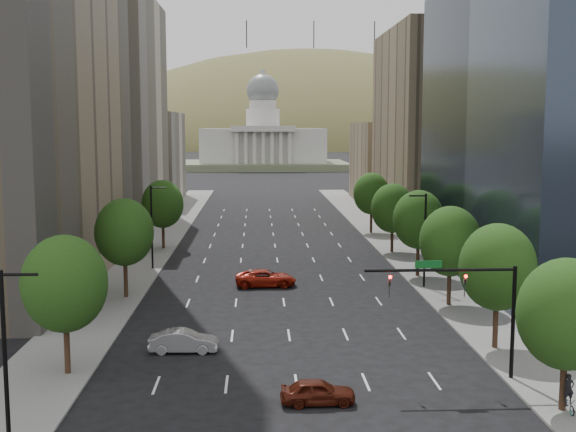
{
  "coord_description": "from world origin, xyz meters",
  "views": [
    {
      "loc": [
        -2.3,
        -11.4,
        15.23
      ],
      "look_at": [
        0.22,
        46.65,
        8.0
      ],
      "focal_mm": 44.97,
      "sensor_mm": 36.0,
      "label": 1
    }
  ],
  "objects": [
    {
      "name": "midrise_cream_left",
      "position": [
        -25.0,
        103.0,
        17.5
      ],
      "size": [
        14.0,
        30.0,
        35.0
      ],
      "primitive_type": "cube",
      "color": "beige",
      "rests_on": "ground"
    },
    {
      "name": "car_silver",
      "position": [
        -7.33,
        36.31,
        0.77
      ],
      "size": [
        4.67,
        1.68,
        1.53
      ],
      "primitive_type": "imported",
      "rotation": [
        0.0,
        0.0,
        1.56
      ],
      "color": "#A3A3A9",
      "rests_on": "ground"
    },
    {
      "name": "tree_right_3",
      "position": [
        14.0,
        60.0,
        5.89
      ],
      "size": [
        5.2,
        5.2,
        8.89
      ],
      "color": "#382316",
      "rests_on": "ground"
    },
    {
      "name": "tree_right_1",
      "position": [
        14.0,
        36.0,
        5.75
      ],
      "size": [
        5.2,
        5.2,
        8.75
      ],
      "color": "#382316",
      "rests_on": "ground"
    },
    {
      "name": "sidewalk_left",
      "position": [
        -15.5,
        60.0,
        0.07
      ],
      "size": [
        6.0,
        200.0,
        0.15
      ],
      "primitive_type": "cube",
      "color": "slate",
      "rests_on": "ground"
    },
    {
      "name": "filler_right",
      "position": [
        25.0,
        133.0,
        8.0
      ],
      "size": [
        14.0,
        26.0,
        16.0
      ],
      "primitive_type": "cube",
      "color": "#8C7759",
      "rests_on": "ground"
    },
    {
      "name": "tree_left_0",
      "position": [
        -14.0,
        32.0,
        5.75
      ],
      "size": [
        5.2,
        5.2,
        8.75
      ],
      "color": "#382316",
      "rests_on": "ground"
    },
    {
      "name": "streetlight_rn",
      "position": [
        13.44,
        55.0,
        4.84
      ],
      "size": [
        1.7,
        0.2,
        9.0
      ],
      "color": "black",
      "rests_on": "ground"
    },
    {
      "name": "tree_right_4",
      "position": [
        14.0,
        74.0,
        5.46
      ],
      "size": [
        5.2,
        5.2,
        8.46
      ],
      "color": "#382316",
      "rests_on": "ground"
    },
    {
      "name": "capitol",
      "position": [
        0.0,
        249.71,
        8.58
      ],
      "size": [
        60.0,
        40.0,
        35.2
      ],
      "color": "#596647",
      "rests_on": "ground"
    },
    {
      "name": "cyclist",
      "position": [
        14.17,
        24.64,
        0.85
      ],
      "size": [
        0.58,
        1.57,
        2.08
      ],
      "rotation": [
        0.0,
        0.0,
        0.01
      ],
      "color": "black",
      "rests_on": "sidewalk_right"
    },
    {
      "name": "car_red_far",
      "position": [
        -1.5,
        56.36,
        0.81
      ],
      "size": [
        5.9,
        2.89,
        1.61
      ],
      "primitive_type": "imported",
      "rotation": [
        0.0,
        0.0,
        1.61
      ],
      "color": "#9A190B",
      "rests_on": "ground"
    },
    {
      "name": "tree_left_1",
      "position": [
        -14.0,
        52.0,
        5.96
      ],
      "size": [
        5.2,
        5.2,
        8.97
      ],
      "color": "#382316",
      "rests_on": "ground"
    },
    {
      "name": "streetlight_ls",
      "position": [
        -13.44,
        20.0,
        4.84
      ],
      "size": [
        1.7,
        0.2,
        9.0
      ],
      "color": "black",
      "rests_on": "ground"
    },
    {
      "name": "filler_left",
      "position": [
        -25.0,
        136.0,
        9.0
      ],
      "size": [
        14.0,
        26.0,
        18.0
      ],
      "primitive_type": "cube",
      "color": "beige",
      "rests_on": "ground"
    },
    {
      "name": "parking_tan_right",
      "position": [
        25.0,
        100.0,
        15.0
      ],
      "size": [
        14.0,
        30.0,
        30.0
      ],
      "primitive_type": "cube",
      "color": "#8C7759",
      "rests_on": "ground"
    },
    {
      "name": "sidewalk_right",
      "position": [
        15.5,
        60.0,
        0.07
      ],
      "size": [
        6.0,
        200.0,
        0.15
      ],
      "primitive_type": "cube",
      "color": "slate",
      "rests_on": "ground"
    },
    {
      "name": "traffic_signal",
      "position": [
        10.53,
        30.0,
        5.17
      ],
      "size": [
        9.12,
        0.4,
        7.38
      ],
      "color": "black",
      "rests_on": "ground"
    },
    {
      "name": "tree_right_2",
      "position": [
        14.0,
        48.0,
        5.6
      ],
      "size": [
        5.2,
        5.2,
        8.61
      ],
      "color": "#382316",
      "rests_on": "ground"
    },
    {
      "name": "tree_right_0",
      "position": [
        14.0,
        25.0,
        5.39
      ],
      "size": [
        5.2,
        5.2,
        8.39
      ],
      "color": "#382316",
      "rests_on": "ground"
    },
    {
      "name": "tree_right_5",
      "position": [
        14.0,
        90.0,
        5.75
      ],
      "size": [
        5.2,
        5.2,
        8.75
      ],
      "color": "#382316",
      "rests_on": "ground"
    },
    {
      "name": "foothills",
      "position": [
        34.67,
        599.39,
        -37.78
      ],
      "size": [
        720.0,
        413.0,
        263.0
      ],
      "color": "olive",
      "rests_on": "ground"
    },
    {
      "name": "streetlight_ln",
      "position": [
        -13.44,
        65.0,
        4.84
      ],
      "size": [
        1.7,
        0.2,
        9.0
      ],
      "color": "black",
      "rests_on": "ground"
    },
    {
      "name": "car_maroon",
      "position": [
        1.0,
        26.7,
        0.71
      ],
      "size": [
        4.18,
        1.77,
        1.41
      ],
      "primitive_type": "imported",
      "rotation": [
        0.0,
        0.0,
        1.6
      ],
      "color": "#4B170C",
      "rests_on": "ground"
    },
    {
      "name": "tree_left_2",
      "position": [
        -14.0,
        78.0,
        5.68
      ],
      "size": [
        5.2,
        5.2,
        8.68
      ],
      "color": "#382316",
      "rests_on": "ground"
    }
  ]
}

